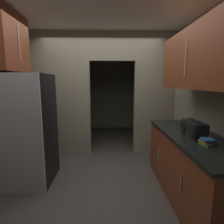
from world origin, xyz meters
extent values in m
plane|color=#47423D|center=(0.00, 0.00, 0.00)|extent=(20.00, 20.00, 0.00)
cube|color=silver|center=(0.00, 0.40, 2.66)|extent=(3.57, 6.69, 0.06)
cube|color=gray|center=(-0.93, 1.34, 1.32)|extent=(1.31, 0.12, 2.63)
cube|color=gray|center=(1.14, 1.34, 1.32)|extent=(0.88, 0.12, 2.63)
cube|color=gray|center=(0.21, 1.34, 2.33)|extent=(0.97, 0.12, 0.60)
cube|color=gray|center=(0.00, 3.65, 1.32)|extent=(3.17, 0.10, 2.63)
cube|color=gray|center=(-1.53, 2.50, 1.32)|extent=(0.10, 2.30, 2.63)
cube|color=gray|center=(1.53, 2.50, 1.32)|extent=(0.10, 2.30, 2.63)
cube|color=black|center=(-1.15, 0.18, 0.86)|extent=(0.72, 0.74, 1.72)
cube|color=#B7BABC|center=(-1.15, -0.20, 0.86)|extent=(0.72, 0.03, 1.72)
cube|color=brown|center=(1.25, -0.36, 0.43)|extent=(0.64, 2.00, 0.85)
cube|color=black|center=(1.25, -0.36, 0.87)|extent=(0.68, 2.00, 0.04)
cylinder|color=#B7BABC|center=(0.92, -0.80, 0.47)|extent=(0.01, 0.01, 0.22)
cylinder|color=#B7BABC|center=(0.92, 0.08, 0.47)|extent=(0.01, 0.01, 0.22)
cube|color=brown|center=(1.25, -0.36, 1.88)|extent=(0.34, 1.80, 0.75)
cylinder|color=#B7BABC|center=(1.06, -0.36, 1.88)|extent=(0.01, 0.01, 0.45)
cube|color=brown|center=(-1.40, 0.27, 2.18)|extent=(0.34, 0.79, 0.87)
cylinder|color=#B7BABC|center=(-1.22, 0.27, 2.18)|extent=(0.01, 0.01, 0.52)
cube|color=black|center=(1.22, -0.40, 1.00)|extent=(0.17, 0.41, 0.20)
cylinder|color=#262626|center=(1.22, -0.40, 1.12)|extent=(0.02, 0.29, 0.02)
cylinder|color=black|center=(1.13, -0.52, 1.00)|extent=(0.01, 0.14, 0.14)
cylinder|color=black|center=(1.13, -0.27, 1.00)|extent=(0.01, 0.14, 0.14)
cube|color=#388C47|center=(1.22, -0.73, 0.91)|extent=(0.14, 0.16, 0.03)
cube|color=gold|center=(1.20, -0.72, 0.93)|extent=(0.11, 0.16, 0.02)
cube|color=#8C3893|center=(1.21, -0.73, 0.95)|extent=(0.12, 0.14, 0.01)
cube|color=#2D609E|center=(1.21, -0.74, 0.96)|extent=(0.13, 0.13, 0.02)
camera|label=1|loc=(0.10, -2.63, 1.59)|focal=29.08mm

